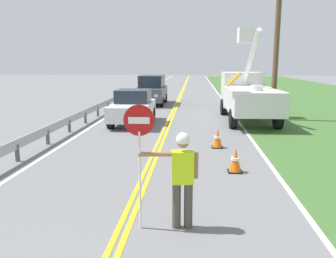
{
  "coord_description": "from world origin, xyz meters",
  "views": [
    {
      "loc": [
        1.29,
        -1.27,
        3.07
      ],
      "look_at": [
        0.56,
        8.28,
        1.2
      ],
      "focal_mm": 37.01,
      "sensor_mm": 36.0,
      "label": 1
    }
  ],
  "objects": [
    {
      "name": "edge_line_left",
      "position": [
        -3.6,
        20.0,
        0.01
      ],
      "size": [
        0.12,
        110.0,
        0.01
      ],
      "primitive_type": "cube",
      "color": "silver",
      "rests_on": "ground"
    },
    {
      "name": "utility_pole_near",
      "position": [
        5.49,
        17.52,
        4.33
      ],
      "size": [
        1.8,
        0.28,
        8.29
      ],
      "color": "brown",
      "rests_on": "ground"
    },
    {
      "name": "guardrail_left_shoulder",
      "position": [
        -4.2,
        16.78,
        0.52
      ],
      "size": [
        0.1,
        32.0,
        0.71
      ],
      "color": "#9EA0A3",
      "rests_on": "ground"
    },
    {
      "name": "edge_line_right",
      "position": [
        3.6,
        20.0,
        0.01
      ],
      "size": [
        0.12,
        110.0,
        0.01
      ],
      "primitive_type": "cube",
      "color": "silver",
      "rests_on": "ground"
    },
    {
      "name": "flagger_worker",
      "position": [
        1.08,
        4.78,
        1.05
      ],
      "size": [
        1.08,
        0.28,
        1.83
      ],
      "color": "#474238",
      "rests_on": "ground"
    },
    {
      "name": "centerline_yellow_right",
      "position": [
        0.09,
        20.0,
        0.01
      ],
      "size": [
        0.11,
        110.0,
        0.01
      ],
      "primitive_type": "cube",
      "color": "yellow",
      "rests_on": "ground"
    },
    {
      "name": "oncoming_sedan_nearest",
      "position": [
        -1.76,
        15.66,
        0.83
      ],
      "size": [
        1.93,
        4.12,
        1.7
      ],
      "color": "silver",
      "rests_on": "ground"
    },
    {
      "name": "traffic_cone_lead",
      "position": [
        2.46,
        8.23,
        0.34
      ],
      "size": [
        0.4,
        0.4,
        0.7
      ],
      "color": "orange",
      "rests_on": "ground"
    },
    {
      "name": "stop_sign_paddle",
      "position": [
        0.32,
        4.7,
        1.71
      ],
      "size": [
        0.56,
        0.04,
        2.33
      ],
      "color": "silver",
      "rests_on": "ground"
    },
    {
      "name": "oncoming_suv_second",
      "position": [
        -1.79,
        23.79,
        1.06
      ],
      "size": [
        1.93,
        4.61,
        2.1
      ],
      "color": "#4C5156",
      "rests_on": "ground"
    },
    {
      "name": "utility_bucket_truck",
      "position": [
        4.08,
        17.41,
        1.39
      ],
      "size": [
        2.67,
        6.85,
        4.88
      ],
      "color": "silver",
      "rests_on": "ground"
    },
    {
      "name": "centerline_yellow_left",
      "position": [
        -0.09,
        20.0,
        0.01
      ],
      "size": [
        0.11,
        110.0,
        0.01
      ],
      "primitive_type": "cube",
      "color": "yellow",
      "rests_on": "ground"
    },
    {
      "name": "traffic_cone_mid",
      "position": [
        2.14,
        11.03,
        0.34
      ],
      "size": [
        0.4,
        0.4,
        0.7
      ],
      "color": "orange",
      "rests_on": "ground"
    }
  ]
}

